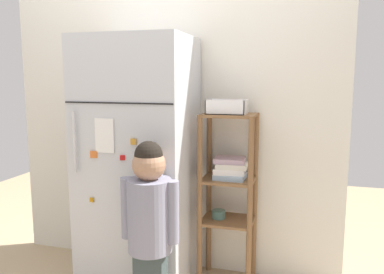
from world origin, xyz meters
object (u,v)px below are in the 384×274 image
at_px(pantry_shelf_unit, 228,183).
at_px(refrigerator, 139,163).
at_px(fruit_bin, 228,109).
at_px(child_standing, 150,215).

bearing_deg(pantry_shelf_unit, refrigerator, -166.82).
distance_m(refrigerator, fruit_bin, 0.70).
relative_size(pantry_shelf_unit, fruit_bin, 4.63).
xyz_separation_m(child_standing, pantry_shelf_unit, (0.34, 0.56, 0.06)).
bearing_deg(child_standing, fruit_bin, 59.70).
bearing_deg(fruit_bin, pantry_shelf_unit, -28.13).
height_order(refrigerator, pantry_shelf_unit, refrigerator).
distance_m(refrigerator, pantry_shelf_unit, 0.62).
xyz_separation_m(refrigerator, fruit_bin, (0.58, 0.14, 0.37)).
distance_m(child_standing, pantry_shelf_unit, 0.66).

